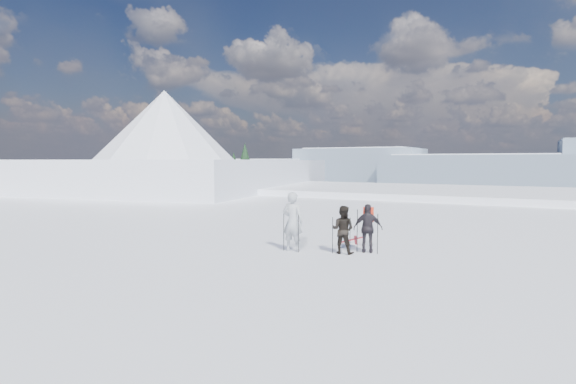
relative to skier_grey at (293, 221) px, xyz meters
name	(u,v)px	position (x,y,z in m)	size (l,w,h in m)	color
lake_basin	(454,271)	(1.34, 27.28, -7.46)	(820.00, 820.00, 71.62)	white
far_mountain_range	(559,172)	(30.94, 452.06, -8.15)	(770.00, 110.00, 53.00)	slate
near_ridge	(202,218)	(-25.32, 26.54, -4.45)	(31.37, 35.68, 25.62)	white
skier_grey	(293,221)	(0.00, 0.00, 0.00)	(0.70, 0.46, 1.92)	#9CA3AB
skier_dark	(343,230)	(1.58, 0.39, -0.20)	(0.74, 0.57, 1.52)	black
skier_pack	(368,228)	(2.24, 0.88, -0.18)	(0.91, 0.38, 1.55)	black
backpack	(369,196)	(2.17, 1.12, 0.83)	(0.33, 0.19, 0.47)	red
ski_poles	(334,234)	(1.29, 0.34, -0.34)	(2.89, 0.98, 1.37)	black
skis_loose	(354,240)	(1.09, 2.81, -0.95)	(0.73, 1.67, 0.03)	black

